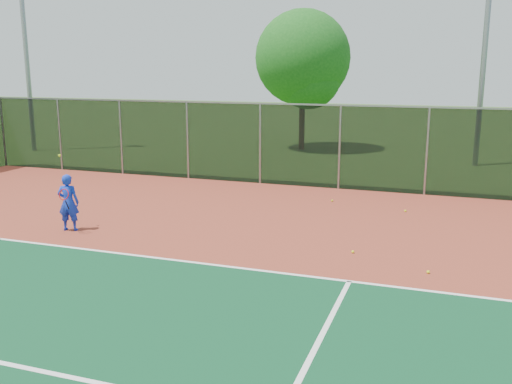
# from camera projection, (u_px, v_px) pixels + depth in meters

# --- Properties ---
(ground) EXTENTS (120.00, 120.00, 0.00)m
(ground) POSITION_uv_depth(u_px,v_px,m) (200.00, 331.00, 9.61)
(ground) COLOR #2E5819
(ground) RESTS_ON ground
(court_apron) EXTENTS (30.00, 20.00, 0.02)m
(court_apron) POSITION_uv_depth(u_px,v_px,m) (241.00, 288.00, 11.45)
(court_apron) COLOR #923825
(court_apron) RESTS_ON ground
(fence_back) EXTENTS (30.00, 0.06, 3.03)m
(fence_back) POSITION_uv_depth(u_px,v_px,m) (340.00, 146.00, 20.34)
(fence_back) COLOR black
(fence_back) RESTS_ON court_apron
(tennis_player) EXTENTS (0.64, 0.67, 2.05)m
(tennis_player) POSITION_uv_depth(u_px,v_px,m) (68.00, 202.00, 15.26)
(tennis_player) COLOR #1533C6
(tennis_player) RESTS_ON court_apron
(practice_ball_0) EXTENTS (0.07, 0.07, 0.07)m
(practice_ball_0) POSITION_uv_depth(u_px,v_px,m) (353.00, 252.00, 13.52)
(practice_ball_0) COLOR #DDED1B
(practice_ball_0) RESTS_ON court_apron
(practice_ball_2) EXTENTS (0.07, 0.07, 0.07)m
(practice_ball_2) POSITION_uv_depth(u_px,v_px,m) (428.00, 272.00, 12.19)
(practice_ball_2) COLOR #DDED1B
(practice_ball_2) RESTS_ON court_apron
(practice_ball_5) EXTENTS (0.07, 0.07, 0.07)m
(practice_ball_5) POSITION_uv_depth(u_px,v_px,m) (405.00, 211.00, 17.34)
(practice_ball_5) COLOR #DDED1B
(practice_ball_5) RESTS_ON court_apron
(practice_ball_6) EXTENTS (0.07, 0.07, 0.07)m
(practice_ball_6) POSITION_uv_depth(u_px,v_px,m) (332.00, 201.00, 18.66)
(practice_ball_6) COLOR #DDED1B
(practice_ball_6) RESTS_ON court_apron
(floodlight_nw) EXTENTS (0.90, 0.40, 12.56)m
(floodlight_nw) POSITION_uv_depth(u_px,v_px,m) (23.00, 11.00, 28.66)
(floodlight_nw) COLOR gray
(floodlight_nw) RESTS_ON ground
(floodlight_n) EXTENTS (0.90, 0.40, 12.56)m
(floodlight_n) POSITION_uv_depth(u_px,v_px,m) (489.00, 1.00, 24.07)
(floodlight_n) COLOR gray
(floodlight_n) RESTS_ON ground
(tree_back_left) EXTENTS (4.95, 4.95, 7.27)m
(tree_back_left) POSITION_uv_depth(u_px,v_px,m) (304.00, 62.00, 29.48)
(tree_back_left) COLOR #382514
(tree_back_left) RESTS_ON ground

